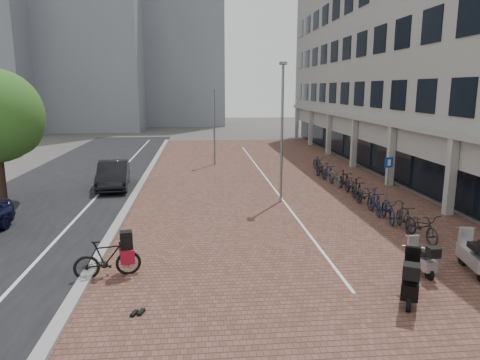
# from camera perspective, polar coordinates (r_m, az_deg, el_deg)

# --- Properties ---
(ground) EXTENTS (140.00, 140.00, 0.00)m
(ground) POSITION_cam_1_polar(r_m,az_deg,el_deg) (14.75, 2.20, -9.67)
(ground) COLOR #474442
(ground) RESTS_ON ground
(plaza_brick) EXTENTS (14.50, 42.00, 0.04)m
(plaza_brick) POSITION_cam_1_polar(r_m,az_deg,el_deg) (26.45, 3.10, -0.05)
(plaza_brick) COLOR brown
(plaza_brick) RESTS_ON ground
(street_asphalt) EXTENTS (8.00, 50.00, 0.03)m
(street_asphalt) POSITION_cam_1_polar(r_m,az_deg,el_deg) (27.14, -20.54, -0.49)
(street_asphalt) COLOR black
(street_asphalt) RESTS_ON ground
(curb) EXTENTS (0.35, 42.00, 0.14)m
(curb) POSITION_cam_1_polar(r_m,az_deg,el_deg) (26.36, -12.35, -0.21)
(curb) COLOR gray
(curb) RESTS_ON ground
(lane_line) EXTENTS (0.12, 44.00, 0.00)m
(lane_line) POSITION_cam_1_polar(r_m,az_deg,el_deg) (26.67, -16.39, -0.38)
(lane_line) COLOR white
(lane_line) RESTS_ON street_asphalt
(parking_line) EXTENTS (0.10, 30.00, 0.00)m
(parking_line) POSITION_cam_1_polar(r_m,az_deg,el_deg) (26.48, 3.53, 0.02)
(parking_line) COLOR white
(parking_line) RESTS_ON plaza_brick
(office_building) EXTENTS (8.40, 40.00, 15.00)m
(office_building) POSITION_cam_1_polar(r_m,az_deg,el_deg) (33.26, 22.02, 16.15)
(office_building) COLOR gray
(office_building) RESTS_ON ground
(bg_towers) EXTENTS (33.00, 23.00, 32.00)m
(bg_towers) POSITION_cam_1_polar(r_m,az_deg,el_deg) (64.37, -17.45, 18.81)
(bg_towers) COLOR gray
(bg_towers) RESTS_ON ground
(car_dark) EXTENTS (2.03, 4.61, 1.47)m
(car_dark) POSITION_cam_1_polar(r_m,az_deg,el_deg) (25.27, -15.89, 0.65)
(car_dark) COLOR black
(car_dark) RESTS_ON ground
(hero_bike) EXTENTS (1.96, 0.94, 1.33)m
(hero_bike) POSITION_cam_1_polar(r_m,az_deg,el_deg) (13.51, -16.59, -9.53)
(hero_bike) COLOR black
(hero_bike) RESTS_ON ground
(shoes) EXTENTS (0.44, 0.40, 0.09)m
(shoes) POSITION_cam_1_polar(r_m,az_deg,el_deg) (11.44, -12.96, -16.35)
(shoes) COLOR black
(shoes) RESTS_ON ground
(scooter_front) EXTENTS (0.52, 1.50, 1.02)m
(scooter_front) POSITION_cam_1_polar(r_m,az_deg,el_deg) (14.31, 22.13, -9.07)
(scooter_front) COLOR #98989C
(scooter_front) RESTS_ON ground
(scooter_mid) EXTENTS (1.36, 1.90, 1.26)m
(scooter_mid) POSITION_cam_1_polar(r_m,az_deg,el_deg) (12.42, 21.01, -11.54)
(scooter_mid) COLOR black
(scooter_mid) RESTS_ON ground
(scooter_back) EXTENTS (0.87, 1.91, 1.26)m
(scooter_back) POSITION_cam_1_polar(r_m,az_deg,el_deg) (14.81, 27.72, -8.37)
(scooter_back) COLOR #B0B0B5
(scooter_back) RESTS_ON ground
(parking_sign) EXTENTS (0.45, 0.21, 2.26)m
(parking_sign) POSITION_cam_1_polar(r_m,az_deg,el_deg) (21.65, 18.40, 0.77)
(parking_sign) COLOR slate
(parking_sign) RESTS_ON ground
(lamp_near) EXTENTS (0.12, 0.12, 6.47)m
(lamp_near) POSITION_cam_1_polar(r_m,az_deg,el_deg) (20.97, 5.37, 5.78)
(lamp_near) COLOR slate
(lamp_near) RESTS_ON ground
(lamp_far) EXTENTS (0.12, 0.12, 5.30)m
(lamp_far) POSITION_cam_1_polar(r_m,az_deg,el_deg) (31.60, -3.31, 6.70)
(lamp_far) COLOR slate
(lamp_far) RESTS_ON ground
(bike_row) EXTENTS (1.34, 15.81, 1.05)m
(bike_row) POSITION_cam_1_polar(r_m,az_deg,el_deg) (23.34, 13.89, -0.67)
(bike_row) COLOR black
(bike_row) RESTS_ON ground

